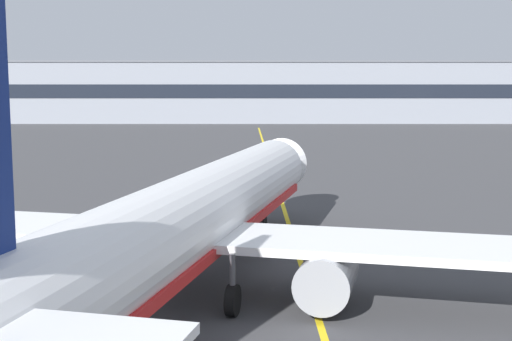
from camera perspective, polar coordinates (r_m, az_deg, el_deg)
The scene contains 4 objects.
taxiway_centreline at distance 46.10m, azimuth 2.96°, elevation -4.52°, with size 0.30×180.00×0.01m, color yellow.
airliner_foreground at distance 30.92m, azimuth -5.39°, elevation -4.16°, with size 32.23×41.00×11.65m.
safety_cone_by_nose_gear at distance 46.72m, azimuth -2.67°, elevation -4.04°, with size 0.44×0.44×0.55m.
terminal_building at distance 152.60m, azimuth -1.50°, elevation 6.36°, with size 127.32×12.40×13.05m.
Camera 1 is at (-2.17, -15.03, 9.61)m, focal length 49.76 mm.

